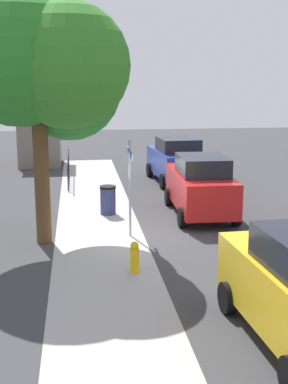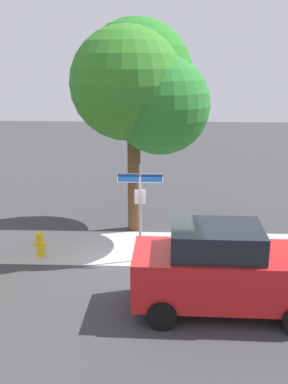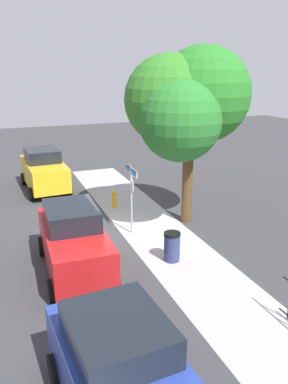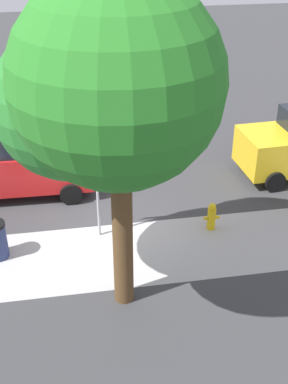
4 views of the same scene
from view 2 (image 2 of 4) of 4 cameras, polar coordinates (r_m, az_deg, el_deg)
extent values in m
plane|color=#38383A|center=(12.81, 0.16, -9.41)|extent=(60.00, 60.00, 0.00)
cube|color=#A8A5A5|center=(14.07, 8.58, -7.11)|extent=(24.00, 2.60, 0.00)
cylinder|color=#9EA0A5|center=(12.63, -0.48, -2.80)|extent=(0.07, 0.07, 2.84)
cube|color=#144799|center=(12.32, -0.49, 1.79)|extent=(1.22, 0.02, 0.22)
cube|color=white|center=(12.32, -0.49, 1.79)|extent=(1.25, 0.02, 0.25)
cube|color=silver|center=(12.50, -0.48, -0.63)|extent=(0.32, 0.02, 0.42)
cylinder|color=brown|center=(14.94, -1.27, 1.34)|extent=(0.42, 0.42, 3.37)
sphere|color=#277723|center=(14.90, -0.93, 14.55)|extent=(3.61, 3.61, 3.61)
sphere|color=#27762A|center=(13.63, 2.12, 10.99)|extent=(2.97, 2.97, 2.97)
sphere|color=#317A24|center=(13.65, -2.23, 13.61)|extent=(3.37, 3.37, 3.37)
cube|color=red|center=(10.56, 10.33, -10.33)|extent=(4.25, 1.82, 1.12)
cube|color=black|center=(10.17, 9.16, -5.98)|extent=(2.06, 1.56, 0.61)
cylinder|color=black|center=(11.82, 16.74, -10.79)|extent=(0.65, 0.24, 0.64)
cylinder|color=black|center=(11.50, 2.47, -10.83)|extent=(0.65, 0.24, 0.64)
cylinder|color=black|center=(10.01, 2.27, -15.37)|extent=(0.65, 0.24, 0.64)
cylinder|color=yellow|center=(13.67, -13.01, -6.68)|extent=(0.22, 0.22, 0.62)
sphere|color=yellow|center=(13.53, -13.11, -5.24)|extent=(0.20, 0.20, 0.20)
cylinder|color=yellow|center=(13.70, -13.67, -6.53)|extent=(0.10, 0.09, 0.09)
cylinder|color=yellow|center=(13.62, -12.37, -6.59)|extent=(0.10, 0.09, 0.09)
cylinder|color=navy|center=(13.58, 10.48, -6.04)|extent=(0.52, 0.52, 0.90)
cylinder|color=black|center=(13.40, 10.59, -4.11)|extent=(0.55, 0.55, 0.08)
camera|label=1|loc=(20.51, -47.62, 8.76)|focal=49.49mm
camera|label=3|loc=(14.32, 62.04, 9.69)|focal=35.77mm
camera|label=4|loc=(22.82, 2.55, 21.82)|focal=46.96mm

